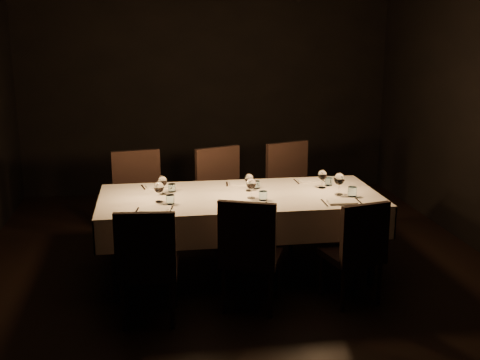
{
  "coord_description": "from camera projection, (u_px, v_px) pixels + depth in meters",
  "views": [
    {
      "loc": [
        -0.78,
        -5.17,
        2.22
      ],
      "look_at": [
        0.0,
        0.0,
        0.9
      ],
      "focal_mm": 45.0,
      "sensor_mm": 36.0,
      "label": 1
    }
  ],
  "objects": [
    {
      "name": "chair_near_left",
      "position": [
        147.0,
        261.0,
        4.54
      ],
      "size": [
        0.48,
        0.48,
        0.93
      ],
      "rotation": [
        0.0,
        0.0,
        3.05
      ],
      "color": "black",
      "rests_on": "ground"
    },
    {
      "name": "place_setting_near_right",
      "position": [
        343.0,
        189.0,
        5.33
      ],
      "size": [
        0.36,
        0.42,
        0.2
      ],
      "rotation": [
        0.0,
        0.0,
        -0.03
      ],
      "color": "silver",
      "rests_on": "dining_table"
    },
    {
      "name": "place_setting_near_center",
      "position": [
        254.0,
        193.0,
        5.21
      ],
      "size": [
        0.34,
        0.41,
        0.19
      ],
      "rotation": [
        0.0,
        0.0,
        -0.13
      ],
      "color": "silver",
      "rests_on": "dining_table"
    },
    {
      "name": "chair_far_center",
      "position": [
        223.0,
        194.0,
        6.2
      ],
      "size": [
        0.64,
        0.64,
        1.03
      ],
      "rotation": [
        0.0,
        0.0,
        0.36
      ],
      "color": "black",
      "rests_on": "ground"
    },
    {
      "name": "room",
      "position": [
        240.0,
        114.0,
        5.25
      ],
      "size": [
        5.01,
        6.01,
        3.01
      ],
      "color": "black",
      "rests_on": "ground"
    },
    {
      "name": "chair_near_right",
      "position": [
        357.0,
        247.0,
        4.88
      ],
      "size": [
        0.51,
        0.51,
        0.89
      ],
      "rotation": [
        0.0,
        0.0,
        3.38
      ],
      "color": "black",
      "rests_on": "ground"
    },
    {
      "name": "place_setting_far_center",
      "position": [
        248.0,
        182.0,
        5.64
      ],
      "size": [
        0.3,
        0.39,
        0.16
      ],
      "rotation": [
        0.0,
        0.0,
        -0.08
      ],
      "color": "silver",
      "rests_on": "dining_table"
    },
    {
      "name": "dining_table",
      "position": [
        240.0,
        203.0,
        5.45
      ],
      "size": [
        2.52,
        1.12,
        0.76
      ],
      "color": "black",
      "rests_on": "ground"
    },
    {
      "name": "chair_far_left",
      "position": [
        139.0,
        198.0,
        6.07
      ],
      "size": [
        0.56,
        0.56,
        1.02
      ],
      "rotation": [
        0.0,
        0.0,
        0.15
      ],
      "color": "black",
      "rests_on": "ground"
    },
    {
      "name": "chair_near_center",
      "position": [
        250.0,
        250.0,
        4.76
      ],
      "size": [
        0.59,
        0.59,
        0.94
      ],
      "rotation": [
        0.0,
        0.0,
        2.77
      ],
      "color": "black",
      "rests_on": "ground"
    },
    {
      "name": "chair_far_right",
      "position": [
        293.0,
        188.0,
        6.4
      ],
      "size": [
        0.64,
        0.64,
        1.05
      ],
      "rotation": [
        0.0,
        0.0,
        0.34
      ],
      "color": "black",
      "rests_on": "ground"
    },
    {
      "name": "place_setting_far_right",
      "position": [
        320.0,
        178.0,
        5.74
      ],
      "size": [
        0.32,
        0.4,
        0.18
      ],
      "rotation": [
        0.0,
        0.0,
        0.04
      ],
      "color": "silver",
      "rests_on": "dining_table"
    },
    {
      "name": "place_setting_far_left",
      "position": [
        163.0,
        185.0,
        5.52
      ],
      "size": [
        0.32,
        0.4,
        0.17
      ],
      "rotation": [
        0.0,
        0.0,
        0.17
      ],
      "color": "silver",
      "rests_on": "dining_table"
    },
    {
      "name": "place_setting_near_left",
      "position": [
        160.0,
        197.0,
        5.1
      ],
      "size": [
        0.34,
        0.41,
        0.18
      ],
      "rotation": [
        0.0,
        0.0,
        -0.17
      ],
      "color": "silver",
      "rests_on": "dining_table"
    }
  ]
}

